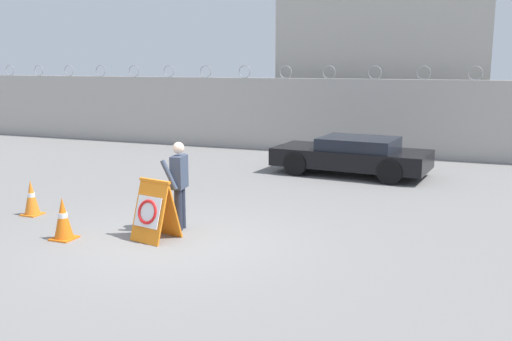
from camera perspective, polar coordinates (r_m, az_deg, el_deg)
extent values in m
plane|color=gray|center=(10.48, -8.22, -7.04)|extent=(90.00, 90.00, 0.00)
cube|color=#ADA8A0|center=(20.51, 7.21, 5.44)|extent=(36.00, 0.30, 2.63)
torus|color=gray|center=(27.70, -23.39, 9.19)|extent=(0.47, 0.03, 0.47)
torus|color=gray|center=(26.61, -20.90, 9.33)|extent=(0.47, 0.03, 0.47)
torus|color=gray|center=(25.57, -18.19, 9.47)|extent=(0.47, 0.03, 0.47)
torus|color=gray|center=(24.59, -15.27, 9.60)|extent=(0.47, 0.03, 0.47)
torus|color=gray|center=(23.68, -12.10, 9.70)|extent=(0.47, 0.03, 0.47)
torus|color=gray|center=(22.84, -8.69, 9.79)|extent=(0.47, 0.03, 0.47)
torus|color=gray|center=(22.09, -5.04, 9.84)|extent=(0.47, 0.03, 0.47)
torus|color=gray|center=(21.43, -1.14, 9.85)|extent=(0.47, 0.03, 0.47)
torus|color=gray|center=(20.87, 2.98, 9.81)|extent=(0.47, 0.03, 0.47)
torus|color=gray|center=(20.42, 7.31, 9.72)|extent=(0.47, 0.03, 0.47)
torus|color=gray|center=(20.09, 11.80, 9.57)|extent=(0.47, 0.03, 0.47)
torus|color=gray|center=(19.89, 16.41, 9.35)|extent=(0.47, 0.03, 0.47)
torus|color=gray|center=(19.81, 21.07, 9.07)|extent=(0.47, 0.03, 0.47)
cube|color=#B2ADA3|center=(24.17, 12.95, 10.55)|extent=(7.81, 5.13, 6.42)
cube|color=orange|center=(10.42, -10.62, -4.16)|extent=(0.74, 0.50, 1.08)
cube|color=orange|center=(10.65, -9.38, -3.79)|extent=(0.74, 0.50, 1.08)
cube|color=orange|center=(10.41, -10.09, -1.03)|extent=(0.71, 0.22, 0.05)
cube|color=white|center=(10.39, -10.76, -4.08)|extent=(0.59, 0.30, 0.54)
torus|color=red|center=(10.39, -10.81, -4.10)|extent=(0.48, 0.28, 0.44)
cylinder|color=#232838|center=(11.19, -7.44, -3.69)|extent=(0.15, 0.15, 0.82)
cylinder|color=#232838|center=(11.02, -7.77, -3.92)|extent=(0.15, 0.15, 0.82)
cube|color=#384256|center=(10.95, -7.70, -0.15)|extent=(0.28, 0.45, 0.63)
sphere|color=beige|center=(10.87, -7.76, 2.26)|extent=(0.22, 0.22, 0.22)
cylinder|color=#384256|center=(11.19, -7.22, 0.16)|extent=(0.09, 0.09, 0.60)
cylinder|color=#384256|center=(10.75, -8.70, -0.44)|extent=(0.34, 0.13, 0.58)
cube|color=orange|center=(13.02, -21.44, -4.09)|extent=(0.37, 0.37, 0.03)
cone|color=orange|center=(12.93, -21.55, -2.48)|extent=(0.32, 0.32, 0.72)
cylinder|color=white|center=(12.92, -21.56, -2.32)|extent=(0.16, 0.16, 0.10)
cube|color=orange|center=(11.08, -18.63, -6.44)|extent=(0.41, 0.41, 0.03)
cone|color=orange|center=(10.97, -18.75, -4.48)|extent=(0.35, 0.35, 0.75)
cylinder|color=white|center=(10.96, -18.76, -4.29)|extent=(0.17, 0.17, 0.11)
cylinder|color=black|center=(16.28, 3.98, 0.66)|extent=(0.69, 0.26, 0.67)
cylinder|color=black|center=(17.89, 6.17, 1.54)|extent=(0.69, 0.26, 0.67)
cylinder|color=black|center=(15.45, 13.25, -0.14)|extent=(0.69, 0.26, 0.67)
cylinder|color=black|center=(17.14, 14.64, 0.84)|extent=(0.69, 0.26, 0.67)
cube|color=black|center=(16.61, 9.46, 1.28)|extent=(4.52, 2.28, 0.51)
cube|color=black|center=(16.48, 10.23, 2.68)|extent=(2.24, 1.87, 0.34)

